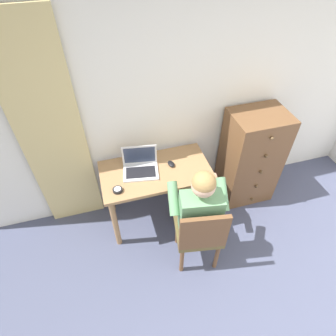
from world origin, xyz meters
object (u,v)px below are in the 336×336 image
(dresser, at_px, (250,158))
(computer_mouse, at_px, (171,164))
(desk, at_px, (156,179))
(chair, at_px, (200,233))
(laptop, at_px, (140,166))
(desk_clock, at_px, (118,190))
(person_seated, at_px, (197,205))

(dresser, height_order, computer_mouse, dresser)
(desk, xyz_separation_m, chair, (0.24, -0.65, -0.13))
(laptop, bearing_deg, desk_clock, -140.60)
(person_seated, height_order, desk_clock, person_seated)
(computer_mouse, height_order, desk_clock, computer_mouse)
(chair, height_order, computer_mouse, chair)
(laptop, xyz_separation_m, desk_clock, (-0.26, -0.21, -0.04))
(computer_mouse, bearing_deg, laptop, 165.32)
(dresser, relative_size, laptop, 3.03)
(dresser, xyz_separation_m, desk_clock, (-1.52, -0.24, 0.19))
(desk, xyz_separation_m, desk_clock, (-0.40, -0.17, 0.14))
(chair, bearing_deg, desk_clock, 142.88)
(person_seated, bearing_deg, chair, -98.77)
(desk, bearing_deg, person_seated, -60.17)
(dresser, height_order, laptop, dresser)
(dresser, bearing_deg, chair, -140.34)
(chair, height_order, desk_clock, chair)
(computer_mouse, bearing_deg, chair, -95.20)
(laptop, relative_size, desk_clock, 4.19)
(chair, bearing_deg, computer_mouse, 96.02)
(dresser, bearing_deg, desk_clock, -171.13)
(person_seated, distance_m, desk_clock, 0.74)
(desk, relative_size, dresser, 0.95)
(desk_clock, bearing_deg, desk, 22.40)
(dresser, xyz_separation_m, laptop, (-1.26, -0.02, 0.22))
(desk, xyz_separation_m, dresser, (1.12, 0.07, -0.05))
(desk, xyz_separation_m, person_seated, (0.27, -0.47, 0.05))
(chair, xyz_separation_m, computer_mouse, (-0.07, 0.68, 0.27))
(chair, height_order, person_seated, person_seated)
(laptop, height_order, desk_clock, laptop)
(laptop, bearing_deg, person_seated, -51.82)
(computer_mouse, bearing_deg, desk, 178.97)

